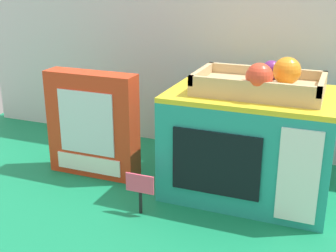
# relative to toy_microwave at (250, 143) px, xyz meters

# --- Properties ---
(ground_plane) EXTENTS (1.70, 1.70, 0.00)m
(ground_plane) POSITION_rel_toy_microwave_xyz_m (-0.20, -0.02, -0.13)
(ground_plane) COLOR #147A4C
(ground_plane) RESTS_ON ground
(display_back_panel) EXTENTS (1.61, 0.03, 0.66)m
(display_back_panel) POSITION_rel_toy_microwave_xyz_m (-0.20, 0.27, 0.20)
(display_back_panel) COLOR silver
(display_back_panel) RESTS_ON ground
(toy_microwave) EXTENTS (0.40, 0.28, 0.27)m
(toy_microwave) POSITION_rel_toy_microwave_xyz_m (0.00, 0.00, 0.00)
(toy_microwave) COLOR teal
(toy_microwave) RESTS_ON ground
(food_groups_crate) EXTENTS (0.30, 0.18, 0.09)m
(food_groups_crate) POSITION_rel_toy_microwave_xyz_m (0.02, -0.01, 0.16)
(food_groups_crate) COLOR tan
(food_groups_crate) RESTS_ON toy_microwave
(cookie_set_box) EXTENTS (0.25, 0.07, 0.29)m
(cookie_set_box) POSITION_rel_toy_microwave_xyz_m (-0.42, -0.05, 0.01)
(cookie_set_box) COLOR red
(cookie_set_box) RESTS_ON ground
(price_sign) EXTENTS (0.07, 0.01, 0.10)m
(price_sign) POSITION_rel_toy_microwave_xyz_m (-0.21, -0.20, -0.07)
(price_sign) COLOR black
(price_sign) RESTS_ON ground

